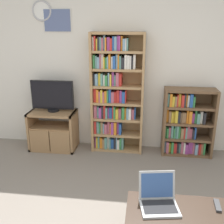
{
  "coord_description": "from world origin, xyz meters",
  "views": [
    {
      "loc": [
        0.36,
        -1.7,
        1.92
      ],
      "look_at": [
        -0.02,
        1.26,
        0.93
      ],
      "focal_mm": 42.0,
      "sensor_mm": 36.0,
      "label": 1
    }
  ],
  "objects": [
    {
      "name": "remote_near_laptop",
      "position": [
        1.01,
        0.24,
        0.48
      ],
      "size": [
        0.06,
        0.16,
        0.02
      ],
      "rotation": [
        0.0,
        0.0,
        3.06
      ],
      "color": "#38383A",
      "rests_on": "coffee_table"
    },
    {
      "name": "bookshelf_tall",
      "position": [
        -0.09,
        2.15,
        0.91
      ],
      "size": [
        0.79,
        0.29,
        1.83
      ],
      "color": "tan",
      "rests_on": "ground_plane"
    },
    {
      "name": "tv_stand",
      "position": [
        -1.07,
        2.04,
        0.31
      ],
      "size": [
        0.73,
        0.43,
        0.62
      ],
      "color": "#9E754C",
      "rests_on": "ground_plane"
    },
    {
      "name": "coffee_table",
      "position": [
        0.77,
        0.13,
        0.41
      ],
      "size": [
        1.03,
        0.47,
        0.47
      ],
      "color": "#332319",
      "rests_on": "ground_plane"
    },
    {
      "name": "laptop",
      "position": [
        0.51,
        0.2,
        0.53
      ],
      "size": [
        0.36,
        0.34,
        0.27
      ],
      "rotation": [
        0.0,
        0.0,
        0.17
      ],
      "color": "#B7BABC",
      "rests_on": "coffee_table"
    },
    {
      "name": "wall_back",
      "position": [
        -0.01,
        2.32,
        1.31
      ],
      "size": [
        5.8,
        0.09,
        2.6
      ],
      "color": "silver",
      "rests_on": "ground_plane"
    },
    {
      "name": "bookshelf_short",
      "position": [
        1.0,
        2.14,
        0.49
      ],
      "size": [
        0.75,
        0.31,
        1.04
      ],
      "color": "brown",
      "rests_on": "ground_plane"
    },
    {
      "name": "television",
      "position": [
        -1.06,
        2.09,
        0.87
      ],
      "size": [
        0.67,
        0.18,
        0.49
      ],
      "color": "black",
      "rests_on": "tv_stand"
    }
  ]
}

